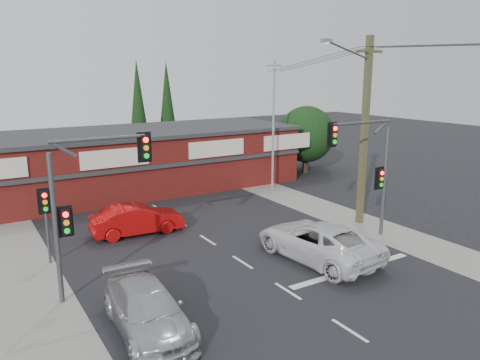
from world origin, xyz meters
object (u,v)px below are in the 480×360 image
white_suv (318,241)px  red_sedan (137,219)px  silver_suv (147,310)px  utility_pole (363,126)px  shop_building (113,162)px

white_suv → red_sedan: (-5.71, 7.41, -0.08)m
silver_suv → utility_pole: utility_pole is taller
red_sedan → utility_pole: (10.99, -4.69, 4.62)m
silver_suv → red_sedan: 9.60m
silver_suv → shop_building: shop_building is taller
white_suv → red_sedan: bearing=-57.0°
white_suv → red_sedan: size_ratio=1.30×
white_suv → utility_pole: bearing=-157.3°
shop_building → utility_pole: size_ratio=2.73×
shop_building → utility_pole: bearing=-56.2°
white_suv → silver_suv: (-8.62, -1.73, -0.11)m
silver_suv → utility_pole: bearing=21.5°
silver_suv → red_sedan: (2.91, 9.14, 0.04)m
white_suv → shop_building: (-4.08, 16.72, 1.29)m
utility_pole → red_sedan: bearing=156.9°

